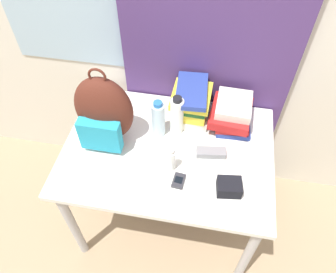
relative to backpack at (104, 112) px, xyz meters
name	(u,v)px	position (x,y,z in m)	size (l,w,h in m)	color
ground_plane	(157,271)	(0.33, -0.42, -0.95)	(12.00, 12.00, 0.00)	#9E8466
wall_back	(184,14)	(0.32, 0.45, 0.30)	(6.00, 0.06, 2.50)	silver
curtain_blue	(211,23)	(0.47, 0.40, 0.30)	(0.93, 0.04, 2.50)	#4C336B
desk	(168,160)	(0.33, -0.02, -0.29)	(1.09, 0.78, 0.75)	silver
backpack	(104,112)	(0.00, 0.00, 0.00)	(0.30, 0.22, 0.45)	#512319
book_stack_left	(191,103)	(0.41, 0.22, -0.08)	(0.21, 0.28, 0.21)	silver
book_stack_center	(232,113)	(0.64, 0.22, -0.11)	(0.24, 0.28, 0.16)	navy
water_bottle	(158,119)	(0.26, 0.07, -0.08)	(0.07, 0.07, 0.23)	silver
sports_bottle	(177,116)	(0.35, 0.11, -0.07)	(0.07, 0.07, 0.24)	white
sunscreen_bottle	(171,160)	(0.37, -0.14, -0.12)	(0.04, 0.04, 0.14)	white
cell_phone	(179,181)	(0.42, -0.21, -0.18)	(0.06, 0.09, 0.02)	#2D2D33
sunglasses_case	(211,153)	(0.55, -0.02, -0.17)	(0.16, 0.08, 0.04)	gray
camera_pouch	(229,187)	(0.66, -0.22, -0.16)	(0.12, 0.10, 0.07)	black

